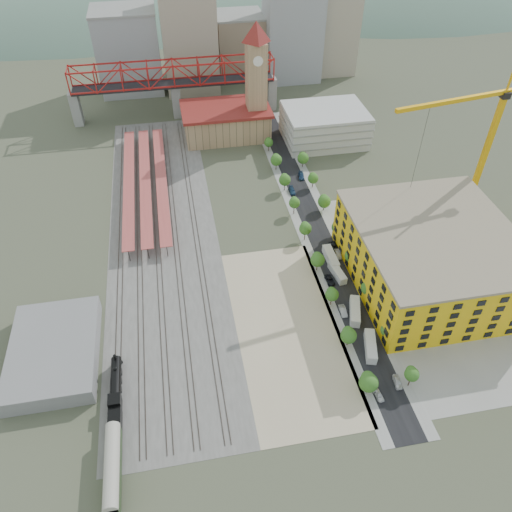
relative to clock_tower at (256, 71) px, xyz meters
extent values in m
plane|color=#474C38|center=(-8.00, -79.99, -28.70)|extent=(400.00, 400.00, 0.00)
cube|color=#605E59|center=(-44.00, -62.49, -28.67)|extent=(36.00, 165.00, 0.06)
cube|color=tan|center=(-12.00, -111.49, -28.67)|extent=(28.00, 67.00, 0.06)
cube|color=black|center=(8.00, -64.99, -28.67)|extent=(12.00, 170.00, 0.06)
cube|color=gray|center=(2.50, -64.99, -28.68)|extent=(3.00, 170.00, 0.04)
cube|color=gray|center=(13.50, -64.99, -28.68)|extent=(3.00, 170.00, 0.04)
cube|color=gray|center=(37.00, -99.99, -28.67)|extent=(50.00, 90.00, 0.06)
cube|color=#382B23|center=(-58.72, -62.49, -28.55)|extent=(0.12, 160.00, 0.18)
cube|color=#382B23|center=(-57.28, -62.49, -28.55)|extent=(0.12, 160.00, 0.18)
cube|color=#382B23|center=(-52.72, -62.49, -28.55)|extent=(0.12, 160.00, 0.18)
cube|color=#382B23|center=(-51.28, -62.49, -28.55)|extent=(0.12, 160.00, 0.18)
cube|color=#382B23|center=(-46.72, -62.49, -28.55)|extent=(0.12, 160.00, 0.18)
cube|color=#382B23|center=(-45.28, -62.49, -28.55)|extent=(0.12, 160.00, 0.18)
cube|color=#382B23|center=(-40.72, -62.49, -28.55)|extent=(0.12, 160.00, 0.18)
cube|color=#382B23|center=(-39.28, -62.49, -28.55)|extent=(0.12, 160.00, 0.18)
cube|color=#382B23|center=(-33.72, -62.49, -28.55)|extent=(0.12, 160.00, 0.18)
cube|color=#382B23|center=(-32.28, -62.49, -28.55)|extent=(0.12, 160.00, 0.18)
cube|color=#BF4F49|center=(-55.00, -34.99, -24.70)|extent=(4.00, 80.00, 0.25)
cylinder|color=black|center=(-55.00, -34.99, -26.70)|extent=(0.24, 0.24, 4.00)
cube|color=#BF4F49|center=(-49.00, -34.99, -24.70)|extent=(4.00, 80.00, 0.25)
cylinder|color=black|center=(-49.00, -34.99, -26.70)|extent=(0.24, 0.24, 4.00)
cube|color=#BF4F49|center=(-43.00, -34.99, -24.70)|extent=(4.00, 80.00, 0.25)
cylinder|color=black|center=(-43.00, -34.99, -26.70)|extent=(0.24, 0.24, 4.00)
cube|color=tan|center=(-13.00, 2.01, -22.70)|extent=(36.00, 22.00, 12.00)
cube|color=maroon|center=(-13.00, 2.01, -16.20)|extent=(38.00, 24.00, 1.20)
cube|color=tan|center=(0.00, 0.01, -8.70)|extent=(8.00, 8.00, 40.00)
pyramid|color=maroon|center=(0.00, 0.01, 19.30)|extent=(12.00, 12.00, 8.00)
cylinder|color=white|center=(0.00, -4.09, 5.30)|extent=(4.00, 0.30, 4.00)
cube|color=silver|center=(28.00, -9.99, -21.70)|extent=(34.00, 26.00, 14.00)
cube|color=gray|center=(-78.00, 25.01, -21.20)|extent=(4.00, 6.00, 15.00)
cube|color=gray|center=(12.00, 25.01, -21.20)|extent=(4.00, 6.00, 15.00)
cube|color=gray|center=(-33.00, 25.01, -21.20)|extent=(4.00, 6.00, 15.00)
cube|color=black|center=(-33.00, 25.01, -13.20)|extent=(90.00, 9.00, 1.00)
cube|color=yellow|center=(34.00, -99.99, -19.70)|extent=(44.00, 50.00, 18.00)
cube|color=gray|center=(34.00, -99.99, -10.30)|extent=(44.60, 50.60, 0.80)
cube|color=gray|center=(-74.00, -109.99, -26.20)|extent=(22.00, 32.00, 5.00)
cube|color=#9EA0A3|center=(-53.00, 60.01, -9.70)|extent=(30.00, 25.00, 38.00)
cube|color=#B2A58C|center=(-23.00, 55.01, -2.70)|extent=(26.00, 22.00, 52.00)
cube|color=gray|center=(4.00, 70.01, -13.70)|extent=(24.00, 24.00, 30.00)
cube|color=#9EA0A3|center=(30.00, 60.01, 1.30)|extent=(28.00, 22.00, 60.00)
cube|color=#B2A58C|center=(54.00, 65.01, -6.70)|extent=(22.00, 20.00, 44.00)
cube|color=brown|center=(-10.00, 80.01, -15.70)|extent=(20.00, 20.00, 26.00)
ellipsoid|color=#4C6B59|center=(-88.00, 180.01, -96.70)|extent=(396.00, 216.00, 180.00)
ellipsoid|color=#4C6B59|center=(32.00, 180.01, -120.70)|extent=(484.00, 264.00, 220.00)
ellipsoid|color=#4C6B59|center=(152.00, 180.01, -98.70)|extent=(418.00, 228.00, 190.00)
cylinder|color=black|center=(-58.00, -121.53, -26.18)|extent=(2.62, 12.56, 2.62)
cube|color=black|center=(-58.00, -128.33, -25.98)|extent=(2.93, 3.14, 3.35)
cylinder|color=black|center=(-58.00, -116.30, -24.30)|extent=(0.73, 0.73, 1.67)
sphere|color=black|center=(-58.00, -119.44, -24.82)|extent=(1.05, 1.05, 1.05)
cone|color=black|center=(-58.00, -114.42, -27.75)|extent=(2.72, 1.67, 2.72)
cube|color=black|center=(-58.00, -133.04, -26.60)|extent=(2.93, 6.28, 2.93)
cube|color=#25381E|center=(-58.00, -144.53, -26.18)|extent=(3.04, 18.84, 3.35)
cylinder|color=#ADA899|center=(-58.00, -144.53, -24.41)|extent=(3.24, 18.84, 3.24)
cube|color=#FCB410|center=(60.96, -73.20, -6.58)|extent=(1.57, 1.57, 44.22)
cube|color=black|center=(60.96, -73.20, 16.51)|extent=(2.46, 2.46, 1.97)
cube|color=#FCB410|center=(42.54, -76.31, 17.49)|extent=(37.02, 7.38, 1.18)
cube|color=#FCB410|center=(60.96, -73.20, 21.42)|extent=(0.49, 0.49, 7.86)
cube|color=silver|center=(8.00, -122.60, -27.33)|extent=(5.22, 10.35, 2.74)
cube|color=silver|center=(8.00, -109.95, -27.31)|extent=(5.61, 10.50, 2.78)
cube|color=silver|center=(8.00, -93.56, -27.47)|extent=(3.62, 9.23, 2.46)
cube|color=silver|center=(8.00, -86.70, -27.30)|extent=(2.77, 10.19, 2.78)
imported|color=silver|center=(5.00, -136.63, -28.01)|extent=(2.04, 4.17, 1.37)
imported|color=#AAAAAF|center=(5.00, -108.67, -27.95)|extent=(1.74, 4.60, 1.50)
imported|color=black|center=(5.00, -95.81, -28.04)|extent=(2.47, 4.86, 1.32)
imported|color=navy|center=(5.00, -46.89, -27.97)|extent=(2.19, 5.05, 1.45)
imported|color=silver|center=(11.00, -134.01, -27.95)|extent=(2.24, 4.53, 1.49)
imported|color=#A0A0A5|center=(11.00, -84.83, -27.94)|extent=(1.83, 4.64, 1.51)
imported|color=black|center=(11.00, -81.23, -27.94)|extent=(3.18, 5.71, 1.51)
imported|color=navy|center=(11.00, -37.59, -27.94)|extent=(2.93, 5.46, 1.50)
camera|label=1|loc=(-37.04, -198.49, 78.43)|focal=35.00mm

